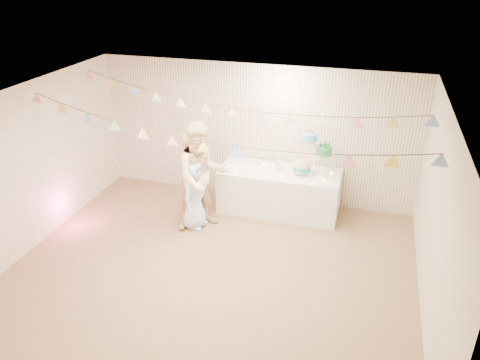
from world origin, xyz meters
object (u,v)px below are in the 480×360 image
(person_adult_b, at_px, (202,176))
(cake_stand, at_px, (312,156))
(table, at_px, (279,191))
(person_adult_a, at_px, (194,178))
(person_child, at_px, (195,194))

(person_adult_b, bearing_deg, cake_stand, -8.69)
(table, xyz_separation_m, cake_stand, (0.55, 0.05, 0.74))
(person_adult_a, bearing_deg, table, -56.93)
(table, bearing_deg, person_adult_b, -142.49)
(person_adult_b, xyz_separation_m, person_child, (-0.12, -0.06, -0.33))
(person_adult_b, height_order, person_child, person_adult_b)
(table, distance_m, person_child, 1.61)
(person_adult_b, distance_m, person_child, 0.36)
(table, distance_m, person_adult_b, 1.56)
(table, relative_size, person_child, 1.73)
(cake_stand, xyz_separation_m, person_adult_b, (-1.71, -0.94, -0.19))
(person_adult_a, relative_size, person_adult_b, 0.86)
(table, xyz_separation_m, person_adult_a, (-1.37, -0.70, 0.41))
(cake_stand, height_order, person_child, cake_stand)
(table, height_order, person_child, person_child)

